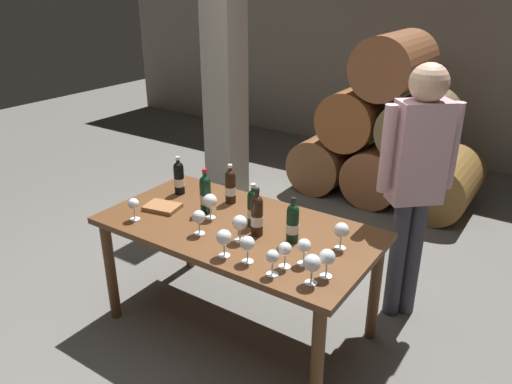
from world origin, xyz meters
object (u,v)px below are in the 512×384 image
(wine_bottle_4, at_px, (230,186))
(tasting_notebook, at_px, (162,207))
(wine_glass_2, at_px, (224,238))
(wine_glass_4, at_px, (312,264))
(wine_bottle_0, at_px, (205,194))
(wine_glass_9, at_px, (285,250))
(wine_glass_1, at_px, (272,258))
(wine_glass_8, at_px, (327,258))
(wine_glass_0, at_px, (199,217))
(dining_table, at_px, (238,238))
(wine_bottle_2, at_px, (179,178))
(wine_glass_5, at_px, (247,244))
(wine_glass_11, at_px, (304,247))
(wine_glass_6, at_px, (134,205))
(sommelier_presenting, at_px, (417,173))
(wine_glass_3, at_px, (210,201))
(wine_bottle_3, at_px, (253,208))
(wine_glass_7, at_px, (341,231))
(wine_glass_10, at_px, (240,223))
(wine_bottle_1, at_px, (293,223))
(wine_bottle_5, at_px, (257,215))

(wine_bottle_4, height_order, tasting_notebook, wine_bottle_4)
(wine_glass_2, distance_m, wine_glass_4, 0.52)
(wine_bottle_0, height_order, wine_glass_4, wine_bottle_0)
(wine_bottle_4, relative_size, wine_glass_9, 1.86)
(wine_glass_1, bearing_deg, wine_glass_8, 30.40)
(wine_glass_0, bearing_deg, dining_table, 60.43)
(wine_bottle_2, distance_m, wine_glass_4, 1.38)
(wine_glass_5, bearing_deg, tasting_notebook, 164.84)
(wine_glass_4, relative_size, wine_glass_11, 1.09)
(wine_glass_5, bearing_deg, wine_bottle_0, 148.40)
(wine_glass_6, bearing_deg, wine_glass_5, -1.18)
(sommelier_presenting, bearing_deg, wine_glass_3, -143.37)
(wine_bottle_3, distance_m, wine_glass_2, 0.39)
(wine_glass_6, bearing_deg, wine_glass_7, 17.64)
(wine_glass_10, bearing_deg, dining_table, 129.64)
(wine_bottle_1, distance_m, wine_glass_10, 0.30)
(wine_glass_5, bearing_deg, wine_glass_7, 49.38)
(wine_glass_6, bearing_deg, wine_bottle_1, 17.82)
(wine_bottle_3, height_order, wine_glass_8, wine_bottle_3)
(tasting_notebook, bearing_deg, wine_glass_2, -31.08)
(wine_glass_11, bearing_deg, wine_glass_0, -175.87)
(wine_glass_1, relative_size, wine_glass_11, 0.97)
(wine_bottle_4, relative_size, tasting_notebook, 1.23)
(wine_glass_0, bearing_deg, wine_glass_8, 0.41)
(wine_glass_3, distance_m, sommelier_presenting, 1.29)
(wine_glass_0, xyz_separation_m, wine_glass_9, (0.61, -0.03, -0.00))
(wine_bottle_3, relative_size, wine_bottle_5, 0.93)
(wine_bottle_0, height_order, wine_bottle_4, wine_bottle_0)
(wine_glass_1, height_order, wine_glass_8, wine_glass_8)
(wine_bottle_1, relative_size, wine_glass_0, 1.81)
(dining_table, height_order, wine_glass_3, wine_glass_3)
(sommelier_presenting, bearing_deg, wine_glass_9, -109.14)
(wine_glass_5, distance_m, wine_glass_11, 0.30)
(dining_table, xyz_separation_m, wine_bottle_1, (0.38, 0.01, 0.21))
(wine_glass_1, xyz_separation_m, wine_glass_2, (-0.32, 0.01, 0.01))
(dining_table, distance_m, tasting_notebook, 0.56)
(wine_glass_10, xyz_separation_m, sommelier_presenting, (0.71, 0.90, 0.17))
(wine_bottle_4, height_order, wine_glass_2, wine_bottle_4)
(wine_bottle_5, bearing_deg, wine_bottle_3, 135.14)
(wine_bottle_4, height_order, wine_glass_3, wine_bottle_4)
(wine_glass_7, bearing_deg, wine_bottle_3, -175.74)
(wine_bottle_4, bearing_deg, wine_glass_2, -56.13)
(wine_glass_5, xyz_separation_m, tasting_notebook, (-0.84, 0.23, -0.09))
(wine_bottle_1, distance_m, tasting_notebook, 0.94)
(wine_glass_6, bearing_deg, wine_bottle_5, 19.62)
(wine_glass_5, height_order, wine_glass_7, wine_glass_7)
(dining_table, distance_m, wine_glass_2, 0.42)
(wine_bottle_0, relative_size, wine_glass_6, 2.06)
(wine_bottle_4, bearing_deg, wine_glass_0, -76.03)
(wine_bottle_4, bearing_deg, wine_glass_6, -122.16)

